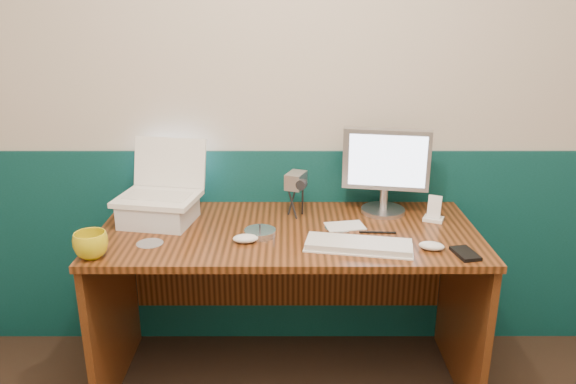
{
  "coord_description": "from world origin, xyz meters",
  "views": [
    {
      "loc": [
        -0.13,
        -0.82,
        1.66
      ],
      "look_at": [
        -0.13,
        1.23,
        0.97
      ],
      "focal_mm": 35.0,
      "sensor_mm": 36.0,
      "label": 1
    }
  ],
  "objects_px": {
    "keyboard": "(359,246)",
    "camcorder": "(296,193)",
    "laptop": "(155,170)",
    "desk": "(288,308)",
    "monitor": "(385,172)",
    "mug": "(91,245)"
  },
  "relations": [
    {
      "from": "keyboard",
      "to": "camcorder",
      "type": "relative_size",
      "value": 1.88
    },
    {
      "from": "monitor",
      "to": "keyboard",
      "type": "distance_m",
      "value": 0.47
    },
    {
      "from": "camcorder",
      "to": "monitor",
      "type": "bearing_deg",
      "value": 27.44
    },
    {
      "from": "desk",
      "to": "monitor",
      "type": "bearing_deg",
      "value": 25.63
    },
    {
      "from": "laptop",
      "to": "camcorder",
      "type": "bearing_deg",
      "value": 18.36
    },
    {
      "from": "desk",
      "to": "camcorder",
      "type": "distance_m",
      "value": 0.51
    },
    {
      "from": "monitor",
      "to": "mug",
      "type": "xyz_separation_m",
      "value": [
        -1.18,
        -0.48,
        -0.14
      ]
    },
    {
      "from": "desk",
      "to": "mug",
      "type": "xyz_separation_m",
      "value": [
        -0.74,
        -0.27,
        0.43
      ]
    },
    {
      "from": "desk",
      "to": "keyboard",
      "type": "bearing_deg",
      "value": -34.69
    },
    {
      "from": "laptop",
      "to": "mug",
      "type": "xyz_separation_m",
      "value": [
        -0.18,
        -0.35,
        -0.19
      ]
    },
    {
      "from": "laptop",
      "to": "mug",
      "type": "height_order",
      "value": "laptop"
    },
    {
      "from": "desk",
      "to": "laptop",
      "type": "relative_size",
      "value": 4.79
    },
    {
      "from": "monitor",
      "to": "keyboard",
      "type": "relative_size",
      "value": 0.93
    },
    {
      "from": "desk",
      "to": "camcorder",
      "type": "bearing_deg",
      "value": 77.99
    },
    {
      "from": "keyboard",
      "to": "camcorder",
      "type": "bearing_deg",
      "value": 134.54
    },
    {
      "from": "desk",
      "to": "monitor",
      "type": "distance_m",
      "value": 0.74
    },
    {
      "from": "keyboard",
      "to": "laptop",
      "type": "bearing_deg",
      "value": 172.23
    },
    {
      "from": "keyboard",
      "to": "mug",
      "type": "xyz_separation_m",
      "value": [
        -1.02,
        -0.08,
        0.04
      ]
    },
    {
      "from": "mug",
      "to": "camcorder",
      "type": "relative_size",
      "value": 0.59
    },
    {
      "from": "laptop",
      "to": "monitor",
      "type": "distance_m",
      "value": 1.01
    },
    {
      "from": "laptop",
      "to": "keyboard",
      "type": "bearing_deg",
      "value": -7.46
    },
    {
      "from": "monitor",
      "to": "keyboard",
      "type": "xyz_separation_m",
      "value": [
        -0.16,
        -0.4,
        -0.18
      ]
    }
  ]
}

